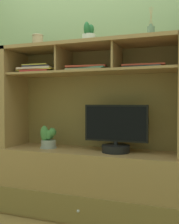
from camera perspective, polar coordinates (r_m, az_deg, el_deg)
floor_plane at (r=2.57m, az=0.00°, el=-21.02°), size 6.00×6.00×0.02m
back_wall at (r=2.65m, az=2.09°, el=10.84°), size 6.00×0.02×2.80m
media_console at (r=2.43m, az=0.06°, el=-10.94°), size 1.60×0.52×1.50m
tv_monitor at (r=2.27m, az=5.54°, el=-4.39°), size 0.53×0.24×0.40m
potted_orchid at (r=2.52m, az=-8.68°, el=-5.56°), size 0.16×0.16×0.20m
magazine_stack_left at (r=2.56m, az=-10.65°, el=8.78°), size 0.41×0.29×0.07m
magazine_stack_centre at (r=2.36m, az=-0.47°, el=9.08°), size 0.37×0.28×0.04m
magazine_stack_right at (r=2.23m, az=11.28°, el=9.30°), size 0.34×0.24×0.03m
diffuser_bottle at (r=2.32m, az=12.79°, el=16.00°), size 0.06×0.06×0.26m
potted_succulent at (r=2.41m, az=-0.16°, el=15.93°), size 0.13×0.13×0.18m
ceramic_vase at (r=2.66m, az=-10.81°, el=14.39°), size 0.11×0.11×0.12m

